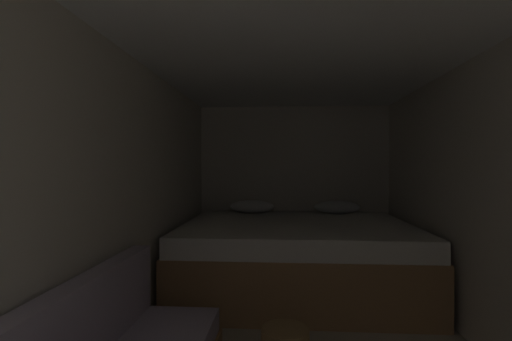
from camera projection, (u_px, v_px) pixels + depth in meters
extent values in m
cube|color=beige|center=(293.00, 186.00, 4.99)|extent=(2.60, 0.05, 2.12)
cube|color=beige|center=(109.00, 206.00, 2.40)|extent=(0.05, 5.32, 2.12)
cube|color=white|center=(307.00, 33.00, 2.30)|extent=(2.60, 5.32, 0.05)
cube|color=#9E7247|center=(296.00, 265.00, 3.95)|extent=(2.38, 1.95, 0.54)
cube|color=white|center=(296.00, 231.00, 3.94)|extent=(2.34, 1.91, 0.19)
ellipsoid|color=white|center=(252.00, 207.00, 4.74)|extent=(0.57, 0.33, 0.16)
ellipsoid|color=white|center=(337.00, 207.00, 4.66)|extent=(0.57, 0.33, 0.16)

